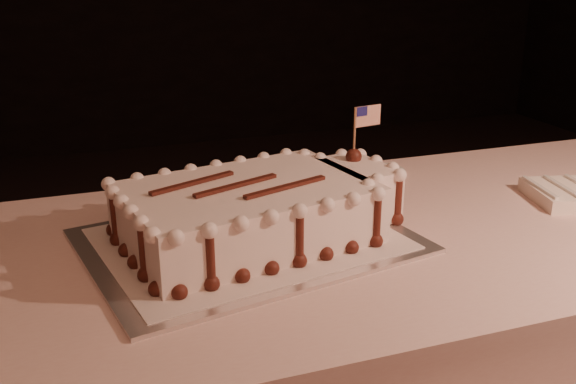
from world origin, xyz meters
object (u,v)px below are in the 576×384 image
object	(u,v)px
banquet_table	(405,376)
sheet_cake	(262,209)
cake_board	(248,241)
side_plate	(379,172)

from	to	relation	value
banquet_table	sheet_cake	world-z (taller)	sheet_cake
cake_board	sheet_cake	distance (m)	0.07
cake_board	sheet_cake	xyz separation A→B (m)	(0.03, 0.01, 0.06)
cake_board	sheet_cake	world-z (taller)	sheet_cake
sheet_cake	side_plate	bearing A→B (deg)	35.85
banquet_table	sheet_cake	xyz separation A→B (m)	(-0.32, 0.02, 0.44)
banquet_table	cake_board	world-z (taller)	cake_board
banquet_table	side_plate	world-z (taller)	side_plate
banquet_table	sheet_cake	distance (m)	0.54
cake_board	sheet_cake	bearing A→B (deg)	0.14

